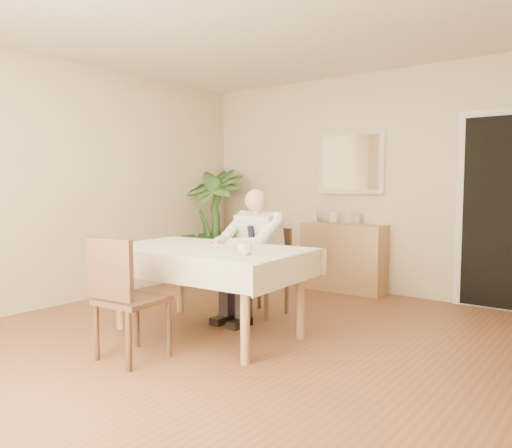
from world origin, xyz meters
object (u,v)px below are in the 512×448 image
Objects in this scene: seated_man at (250,247)px; sideboard at (343,258)px; chair_near at (123,292)px; potted_palm at (213,224)px; coffee_mug at (245,249)px; dining_table at (207,257)px; chair_far at (267,266)px.

sideboard is (0.12, 1.68, -0.29)m from seated_man.
seated_man is at bearing 83.44° from chair_near.
sideboard is at bearing 12.58° from potted_palm.
seated_man reaches higher than coffee_mug.
potted_palm is (-1.77, -0.39, 0.34)m from sideboard.
seated_man is 1.71m from sideboard.
seated_man is (0.00, 0.59, 0.02)m from dining_table.
seated_man is at bearing -37.90° from potted_palm.
coffee_mug is (0.55, 0.73, 0.28)m from chair_near.
dining_table is at bearing 164.93° from coffee_mug.
coffee_mug reaches higher than sideboard.
coffee_mug is (0.54, -1.02, 0.32)m from chair_far.
dining_table is 15.40× the size of coffee_mug.
coffee_mug is 0.08× the size of potted_palm.
chair_near is at bearing -94.30° from sideboard.
sideboard is 0.68× the size of potted_palm.
dining_table is at bearing -48.70° from potted_palm.
chair_far is 1.95m from potted_palm.
potted_palm reaches higher than chair_near.
chair_far is at bearing 117.73° from coffee_mug.
sideboard is at bearing 85.88° from seated_man.
potted_palm is at bearing 114.71° from chair_near.
chair_near is at bearing -94.66° from dining_table.
potted_palm is at bearing 142.10° from seated_man.
chair_far is 1.75m from chair_near.
sideboard is (-0.42, 2.42, -0.39)m from coffee_mug.
coffee_mug is 2.48m from sideboard.
seated_man is (0.00, -0.28, 0.21)m from chair_far.
chair_near is at bearing -59.23° from potted_palm.
chair_near is 3.21m from potted_palm.
dining_table is 2.08× the size of chair_far.
dining_table is 1.94× the size of chair_near.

